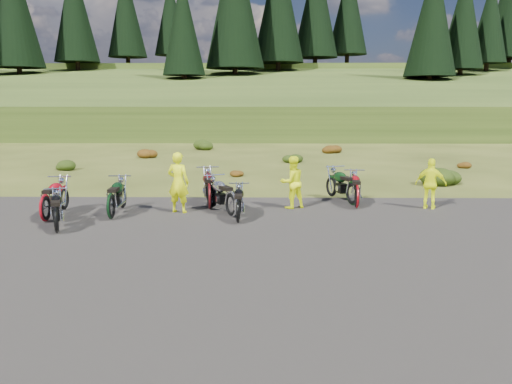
{
  "coord_description": "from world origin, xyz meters",
  "views": [
    {
      "loc": [
        0.92,
        -13.45,
        3.41
      ],
      "look_at": [
        0.7,
        0.94,
        0.78
      ],
      "focal_mm": 35.0,
      "sensor_mm": 36.0,
      "label": 1
    }
  ],
  "objects_px": {
    "motorcycle_0": "(57,234)",
    "person_middle": "(178,183)",
    "motorcycle_7": "(352,206)",
    "motorcycle_3": "(231,218)"
  },
  "relations": [
    {
      "from": "motorcycle_7",
      "to": "person_middle",
      "type": "distance_m",
      "value": 5.73
    },
    {
      "from": "motorcycle_3",
      "to": "person_middle",
      "type": "relative_size",
      "value": 1.16
    },
    {
      "from": "motorcycle_7",
      "to": "person_middle",
      "type": "relative_size",
      "value": 1.2
    },
    {
      "from": "motorcycle_3",
      "to": "person_middle",
      "type": "bearing_deg",
      "value": 41.4
    },
    {
      "from": "motorcycle_0",
      "to": "person_middle",
      "type": "height_order",
      "value": "person_middle"
    },
    {
      "from": "motorcycle_7",
      "to": "person_middle",
      "type": "xyz_separation_m",
      "value": [
        -5.53,
        -1.18,
        0.93
      ]
    },
    {
      "from": "motorcycle_0",
      "to": "person_middle",
      "type": "relative_size",
      "value": 1.05
    },
    {
      "from": "motorcycle_7",
      "to": "motorcycle_3",
      "type": "bearing_deg",
      "value": 95.05
    },
    {
      "from": "motorcycle_0",
      "to": "motorcycle_7",
      "type": "height_order",
      "value": "motorcycle_7"
    },
    {
      "from": "person_middle",
      "to": "motorcycle_0",
      "type": "bearing_deg",
      "value": 56.69
    }
  ]
}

